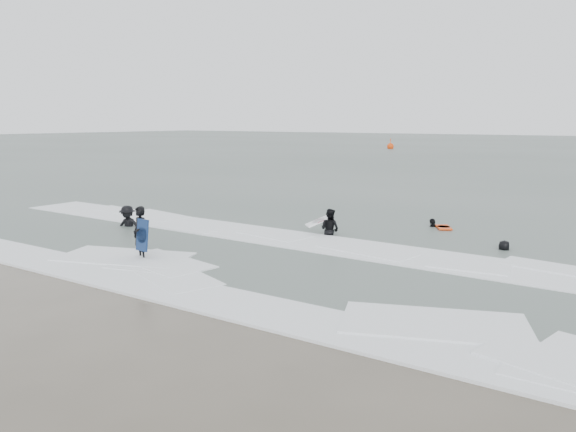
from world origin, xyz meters
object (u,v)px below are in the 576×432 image
Objects in this scene: surfer_breaker at (128,228)px; surfer_right_near at (433,228)px; buoy at (390,146)px; surfer_wading at (330,236)px; surfer_centre at (141,260)px; surfer_right_far at (504,251)px.

surfer_right_near is (9.99, 6.95, 0.00)m from surfer_breaker.
buoy is at bearing -112.92° from surfer_right_near.
surfer_right_near is at bearing -118.99° from surfer_wading.
surfer_centre reaches higher than surfer_right_near.
buoy reaches higher than surfer_right_far.
surfer_centre is 5.55m from surfer_breaker.
surfer_right_near is at bearing 77.72° from surfer_centre.
surfer_wading reaches higher than surfer_right_near.
surfer_right_near is at bearing -53.46° from surfer_right_far.
surfer_breaker reaches higher than surfer_wading.
surfer_breaker reaches higher than surfer_right_far.
surfer_wading is at bearing 81.64° from surfer_centre.
buoy is (-30.83, 58.68, 0.42)m from surfer_right_far.
surfer_right_near is 0.93× the size of buoy.
surfer_right_far is at bearing -163.45° from surfer_wading.
surfer_right_far is at bearing 56.66° from surfer_centre.
surfer_right_far is (5.94, 1.18, 0.00)m from surfer_wading.
surfer_right_near is (5.46, 10.18, 0.00)m from surfer_centre.
surfer_right_near is 4.24m from surfer_right_far.
surfer_right_far is at bearing 93.82° from surfer_right_near.
surfer_centre is at bearing 71.03° from surfer_wading.
surfer_breaker is 12.17m from surfer_right_near.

